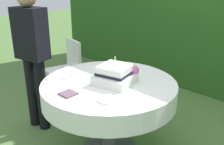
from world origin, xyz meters
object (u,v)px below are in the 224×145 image
Objects in this scene: garden_chair at (67,66)px; standing_person at (32,51)px; wedding_cake at (116,75)px; serving_plate_left at (106,100)px; napkin_stack at (68,94)px; cake_table at (109,92)px; serving_plate_near at (120,68)px; serving_plate_far at (68,77)px.

garden_chair is 0.80m from standing_person.
serving_plate_left is at bearing -58.54° from wedding_cake.
standing_person is at bearing 168.16° from napkin_stack.
standing_person is (-0.92, -0.25, 0.28)m from cake_table.
serving_plate_near is 0.15× the size of garden_chair.
garden_chair is at bearing 161.85° from cake_table.
napkin_stack is at bearing -35.93° from garden_chair.
cake_table is at bearing 15.38° from standing_person.
serving_plate_far is 1.05m from garden_chair.
standing_person is at bearing -140.64° from serving_plate_near.
serving_plate_far is 0.94× the size of serving_plate_left.
serving_plate_near is 0.78m from serving_plate_left.
cake_table is 1.44× the size of garden_chair.
serving_plate_left is 1.13× the size of napkin_stack.
serving_plate_near is at bearing 99.51° from napkin_stack.
garden_chair is (-1.14, 0.83, -0.23)m from napkin_stack.
standing_person reaches higher than wedding_cake.
cake_table is at bearing 131.27° from serving_plate_left.
standing_person is at bearing -67.04° from garden_chair.
serving_plate_far is (-0.43, -0.23, -0.07)m from wedding_cake.
napkin_stack is 1.43m from garden_chair.
cake_table is at bearing -155.49° from wedding_cake.
serving_plate_far is at bearing -35.52° from garden_chair.
garden_chair is (-1.01, 0.04, -0.23)m from serving_plate_near.
wedding_cake is 0.49m from serving_plate_far.
standing_person reaches higher than serving_plate_far.
standing_person reaches higher than cake_table.
napkin_stack is (0.31, -0.23, 0.00)m from serving_plate_far.
serving_plate_far is 0.63m from serving_plate_left.
standing_person is (-1.18, 0.04, 0.16)m from serving_plate_left.
serving_plate_far is at bearing 143.00° from napkin_stack.
wedding_cake is 1.34m from garden_chair.
cake_table is at bearing 28.89° from serving_plate_far.
serving_plate_left is at bearing -48.73° from cake_table.
napkin_stack is at bearing -37.00° from serving_plate_far.
serving_plate_far is 0.08× the size of standing_person.
cake_table is at bearing 82.99° from napkin_stack.
serving_plate_left is 0.34m from napkin_stack.
serving_plate_near is at bearing 39.36° from standing_person.
cake_table is 1.26m from garden_chair.
napkin_stack is at bearing -97.01° from cake_table.
cake_table is 0.40m from serving_plate_left.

